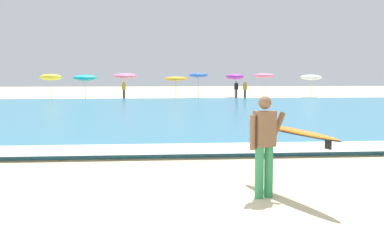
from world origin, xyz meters
TOP-DOWN VIEW (x-y plane):
  - ground_plane at (0.00, 0.00)m, footprint 160.00×160.00m
  - sea at (0.00, 18.71)m, footprint 120.00×28.00m
  - surf_foam at (0.00, 5.31)m, footprint 120.00×1.78m
  - surfer_with_board at (1.99, 0.80)m, footprint 1.30×2.57m
  - beach_umbrella_0 at (-8.81, 35.72)m, footprint 1.90×1.92m
  - beach_umbrella_1 at (-5.60, 33.97)m, footprint 2.03×2.04m
  - beach_umbrella_2 at (-2.32, 35.20)m, footprint 2.09×2.11m
  - beach_umbrella_3 at (2.13, 33.87)m, footprint 1.96×1.96m
  - beach_umbrella_4 at (4.34, 36.32)m, footprint 1.78×1.80m
  - beach_umbrella_5 at (7.79, 36.66)m, footprint 1.70×1.72m
  - beach_umbrella_6 at (10.37, 35.83)m, footprint 1.93×1.93m
  - beach_umbrella_7 at (14.96, 36.23)m, footprint 1.96×1.98m
  - beachgoer_near_row_left at (-2.33, 33.74)m, footprint 0.32×0.20m
  - beachgoer_near_row_mid at (8.04, 33.09)m, footprint 0.32×0.20m
  - beachgoer_near_row_right at (7.35, 33.51)m, footprint 0.32×0.20m

SIDE VIEW (x-z plane):
  - ground_plane at x=0.00m, z-range 0.00..0.00m
  - sea at x=0.00m, z-range 0.00..0.14m
  - surf_foam at x=0.00m, z-range 0.14..0.15m
  - beachgoer_near_row_left at x=-2.33m, z-range 0.05..1.63m
  - beachgoer_near_row_mid at x=8.04m, z-range 0.05..1.63m
  - beachgoer_near_row_right at x=7.35m, z-range 0.05..1.63m
  - surfer_with_board at x=1.99m, z-range 0.16..1.89m
  - beach_umbrella_3 at x=2.13m, z-range 0.79..2.76m
  - beach_umbrella_1 at x=-5.60m, z-range 0.79..2.92m
  - beach_umbrella_7 at x=14.96m, z-range 0.79..2.95m
  - beach_umbrella_0 at x=-8.81m, z-range 0.79..3.01m
  - beach_umbrella_5 at x=7.79m, z-range 0.82..3.04m
  - beach_umbrella_2 at x=-2.32m, z-range 0.86..3.17m
  - beach_umbrella_6 at x=10.37m, z-range 0.91..3.16m
  - beach_umbrella_4 at x=4.34m, z-range 0.91..3.22m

